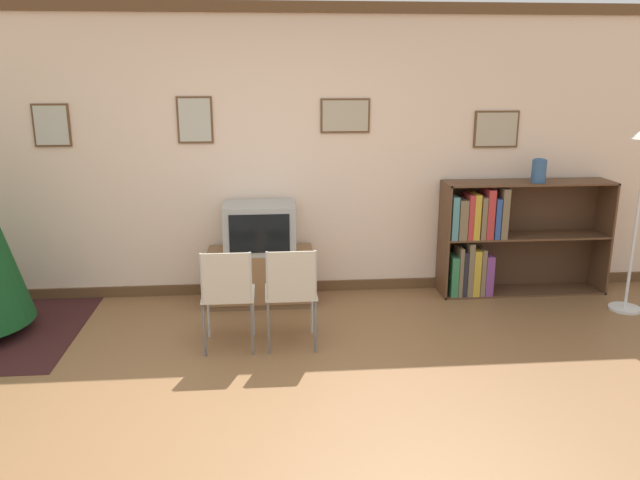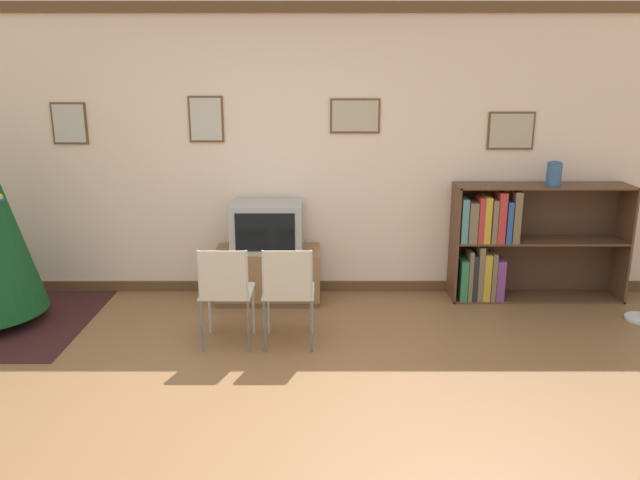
{
  "view_description": "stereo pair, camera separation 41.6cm",
  "coord_description": "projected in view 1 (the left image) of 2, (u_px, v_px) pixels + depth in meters",
  "views": [
    {
      "loc": [
        -0.12,
        -3.5,
        2.12
      ],
      "look_at": [
        0.29,
        1.28,
        0.8
      ],
      "focal_mm": 35.0,
      "sensor_mm": 36.0,
      "label": 1
    },
    {
      "loc": [
        0.3,
        -3.52,
        2.12
      ],
      "look_at": [
        0.29,
        1.28,
        0.8
      ],
      "focal_mm": 35.0,
      "sensor_mm": 36.0,
      "label": 2
    }
  ],
  "objects": [
    {
      "name": "bookshelf",
      "position": [
        495.0,
        239.0,
        5.99
      ],
      "size": [
        1.61,
        0.36,
        1.1
      ],
      "color": "brown",
      "rests_on": "ground_plane"
    },
    {
      "name": "wall_back",
      "position": [
        279.0,
        154.0,
        5.84
      ],
      "size": [
        9.16,
        0.11,
        2.7
      ],
      "color": "beige",
      "rests_on": "ground_plane"
    },
    {
      "name": "television",
      "position": [
        260.0,
        228.0,
        5.7
      ],
      "size": [
        0.65,
        0.46,
        0.44
      ],
      "color": "#9E9E99",
      "rests_on": "tv_console"
    },
    {
      "name": "vase",
      "position": [
        539.0,
        170.0,
        5.8
      ],
      "size": [
        0.13,
        0.13,
        0.22
      ],
      "color": "#335684",
      "rests_on": "bookshelf"
    },
    {
      "name": "tv_console",
      "position": [
        261.0,
        276.0,
        5.82
      ],
      "size": [
        0.97,
        0.47,
        0.5
      ],
      "color": "brown",
      "rests_on": "ground_plane"
    },
    {
      "name": "ground_plane",
      "position": [
        291.0,
        417.0,
        3.93
      ],
      "size": [
        24.0,
        24.0,
        0.0
      ],
      "primitive_type": "plane",
      "color": "brown"
    },
    {
      "name": "folding_chair_left",
      "position": [
        228.0,
        293.0,
        4.75
      ],
      "size": [
        0.4,
        0.4,
        0.82
      ],
      "color": "#BCB29E",
      "rests_on": "ground_plane"
    },
    {
      "name": "folding_chair_right",
      "position": [
        291.0,
        291.0,
        4.79
      ],
      "size": [
        0.4,
        0.4,
        0.82
      ],
      "color": "#BCB29E",
      "rests_on": "ground_plane"
    }
  ]
}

